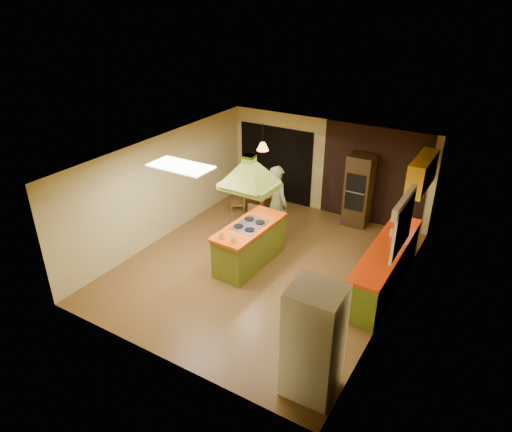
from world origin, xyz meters
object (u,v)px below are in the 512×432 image
Objects in this scene: refrigerator at (314,342)px; canister_large at (398,224)px; dining_table at (262,197)px; kitchen_island at (250,244)px; man at (277,203)px; wall_oven at (359,190)px.

refrigerator is 8.63× the size of canister_large.
refrigerator is 5.94m from dining_table.
canister_large reaches higher than kitchen_island.
man is 2.21m from wall_oven.
refrigerator is (2.63, -2.50, 0.43)m from kitchen_island.
canister_large is (3.68, -0.67, 0.50)m from dining_table.
dining_table is 3.78m from canister_large.
refrigerator is at bearing -52.65° from dining_table.
kitchen_island is 2.41m from dining_table.
kitchen_island reaches higher than dining_table.
wall_oven is at bearing 101.12° from refrigerator.
wall_oven is 1.86× the size of dining_table.
man is 8.74× the size of canister_large.
man reaches higher than refrigerator.
man is at bearing -174.93° from canister_large.
kitchen_island is 3.33m from wall_oven.
man is 2.77m from canister_large.
wall_oven is 8.72× the size of canister_large.
canister_large is at bearing -151.57° from man.
man reaches higher than kitchen_island.
refrigerator is 5.67m from wall_oven.
wall_oven reaches higher than kitchen_island.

